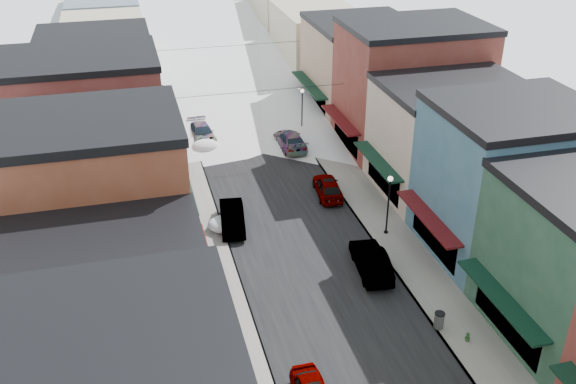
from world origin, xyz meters
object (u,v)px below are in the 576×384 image
car_dark_hatch (232,217)px  streetlamp_near (389,198)px  trash_can (439,320)px  car_green_sedan (371,261)px

car_dark_hatch → streetlamp_near: 11.47m
streetlamp_near → trash_can: bearing=-95.8°
car_green_sedan → streetlamp_near: streetlamp_near is taller
car_dark_hatch → trash_can: car_dark_hatch is taller
car_green_sedan → streetlamp_near: bearing=-118.2°
car_green_sedan → streetlamp_near: size_ratio=1.13×
car_dark_hatch → streetlamp_near: bearing=-13.2°
car_dark_hatch → trash_can: 17.24m
car_green_sedan → car_dark_hatch: bearing=-39.4°
car_green_sedan → streetlamp_near: (2.77, 4.06, 2.18)m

